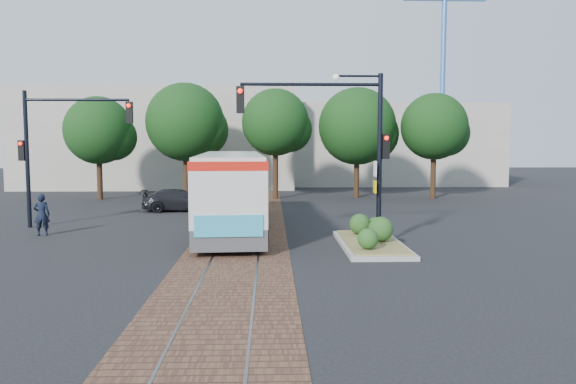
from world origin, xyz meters
name	(u,v)px	position (x,y,z in m)	size (l,w,h in m)	color
ground	(240,242)	(0.00, 0.00, 0.00)	(120.00, 120.00, 0.00)	black
trackbed	(245,226)	(0.00, 4.00, 0.01)	(3.60, 40.00, 0.02)	brown
tree_row	(271,125)	(1.21, 16.42, 4.85)	(26.40, 5.60, 7.67)	#382314
warehouses	(251,141)	(-0.53, 28.75, 3.81)	(40.00, 13.00, 8.00)	#ADA899
crane	(443,68)	(18.00, 34.00, 10.88)	(8.00, 0.50, 18.00)	#3F72B2
city_bus	(231,187)	(-0.53, 3.22, 1.82)	(3.26, 12.36, 3.27)	#404043
traffic_island	(371,237)	(4.82, -0.90, 0.33)	(2.20, 5.20, 1.13)	gray
signal_pole_main	(346,131)	(3.86, -0.81, 4.16)	(5.49, 0.46, 6.00)	black
signal_pole_left	(53,140)	(-8.37, 4.00, 3.86)	(4.99, 0.34, 6.00)	black
officer	(42,215)	(-8.07, 1.78, 0.85)	(0.62, 0.41, 1.71)	black
parked_car	(180,200)	(-3.80, 9.72, 0.60)	(1.67, 4.11, 1.19)	black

